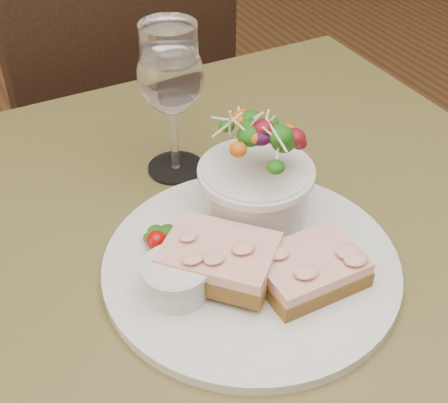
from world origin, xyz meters
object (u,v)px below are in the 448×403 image
dinner_plate (251,265)px  ramekin (176,278)px  chair_far (112,205)px  salad_bowl (256,170)px  wine_glass (171,80)px  cafe_table (234,310)px  sandwich_back (219,258)px  sandwich_front (309,269)px

dinner_plate → ramekin: bearing=-176.5°
chair_far → dinner_plate: size_ratio=2.98×
salad_bowl → dinner_plate: bearing=-122.4°
chair_far → wine_glass: wine_glass is taller
chair_far → ramekin: bearing=71.6°
cafe_table → ramekin: 0.16m
dinner_plate → ramekin: 0.09m
chair_far → salad_bowl: size_ratio=7.09×
chair_far → dinner_plate: 0.86m
cafe_table → wine_glass: 0.27m
sandwich_back → ramekin: bearing=-131.0°
cafe_table → chair_far: bearing=85.6°
chair_far → salad_bowl: bearing=81.2°
chair_far → wine_glass: (-0.05, -0.53, 0.58)m
sandwich_back → salad_bowl: 0.11m
dinner_plate → salad_bowl: salad_bowl is taller
dinner_plate → sandwich_front: sandwich_front is taller
cafe_table → sandwich_front: size_ratio=7.92×
sandwich_front → salad_bowl: (0.00, 0.11, 0.04)m
chair_far → salad_bowl: (-0.01, -0.66, 0.53)m
dinner_plate → wine_glass: size_ratio=1.73×
sandwich_front → ramekin: (-0.12, 0.04, 0.01)m
chair_far → salad_bowl: chair_far is taller
cafe_table → chair_far: chair_far is taller
sandwich_back → wine_glass: wine_glass is taller
sandwich_front → ramekin: size_ratio=1.67×
dinner_plate → wine_glass: wine_glass is taller
cafe_table → sandwich_front: 0.16m
ramekin → cafe_table: bearing=26.3°
cafe_table → ramekin: size_ratio=13.21×
salad_bowl → sandwich_back: bearing=-139.5°
sandwich_front → cafe_table: bearing=111.5°
sandwich_back → salad_bowl: (0.08, 0.07, 0.04)m
ramekin → salad_bowl: bearing=28.8°
sandwich_front → ramekin: ramekin is taller
chair_far → sandwich_front: bearing=81.0°
sandwich_front → wine_glass: (-0.03, 0.24, 0.10)m
sandwich_back → salad_bowl: bearing=87.3°
wine_glass → dinner_plate: bearing=-91.0°
cafe_table → sandwich_front: bearing=-68.0°
chair_far → wine_glass: bearing=76.9°
sandwich_front → salad_bowl: bearing=87.5°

